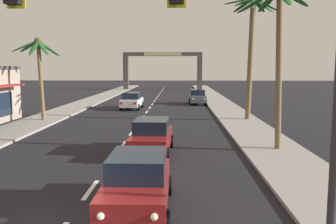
% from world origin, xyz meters
% --- Properties ---
extents(sidewalk_right, '(3.20, 110.00, 0.14)m').
position_xyz_m(sidewalk_right, '(7.80, 20.00, 0.07)').
color(sidewalk_right, gray).
rests_on(sidewalk_right, ground).
extents(sidewalk_left, '(3.20, 110.00, 0.14)m').
position_xyz_m(sidewalk_left, '(-7.80, 20.00, 0.07)').
color(sidewalk_left, gray).
rests_on(sidewalk_left, ground).
extents(lane_markings, '(4.28, 89.60, 0.01)m').
position_xyz_m(lane_markings, '(0.40, 21.04, 0.00)').
color(lane_markings, silver).
rests_on(lane_markings, ground).
extents(traffic_signal_mast, '(10.92, 0.41, 7.27)m').
position_xyz_m(traffic_signal_mast, '(3.19, 0.08, 5.27)').
color(traffic_signal_mast, '#2D2D33').
rests_on(traffic_signal_mast, ground).
extents(sedan_lead_at_stop_bar, '(1.96, 4.46, 1.68)m').
position_xyz_m(sedan_lead_at_stop_bar, '(1.83, 2.12, 0.85)').
color(sedan_lead_at_stop_bar, maroon).
rests_on(sedan_lead_at_stop_bar, ground).
extents(sedan_third_in_queue, '(2.08, 4.50, 1.68)m').
position_xyz_m(sedan_third_in_queue, '(1.70, 9.26, 0.85)').
color(sedan_third_in_queue, maroon).
rests_on(sedan_third_in_queue, ground).
extents(sedan_oncoming_far, '(2.08, 4.50, 1.68)m').
position_xyz_m(sedan_oncoming_far, '(-1.73, 28.40, 0.85)').
color(sedan_oncoming_far, silver).
rests_on(sedan_oncoming_far, ground).
extents(sedan_parked_nearest_kerb, '(1.95, 4.45, 1.68)m').
position_xyz_m(sedan_parked_nearest_kerb, '(5.19, 33.44, 0.85)').
color(sedan_parked_nearest_kerb, '#4C515B').
rests_on(sedan_parked_nearest_kerb, ground).
extents(palm_left_third, '(3.72, 3.84, 6.47)m').
position_xyz_m(palm_left_third, '(-7.66, 19.62, 4.85)').
color(palm_left_third, brown).
rests_on(palm_left_third, ground).
extents(palm_right_second, '(4.73, 4.57, 8.18)m').
position_xyz_m(palm_right_second, '(7.84, 9.92, 6.33)').
color(palm_right_second, brown).
rests_on(palm_right_second, ground).
extents(palm_right_third, '(4.40, 4.26, 9.68)m').
position_xyz_m(palm_right_third, '(8.61, 20.46, 6.66)').
color(palm_right_third, brown).
rests_on(palm_right_third, ground).
extents(town_gateway_arch, '(14.80, 0.90, 7.04)m').
position_xyz_m(town_gateway_arch, '(0.00, 60.14, 4.54)').
color(town_gateway_arch, '#423D38').
rests_on(town_gateway_arch, ground).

